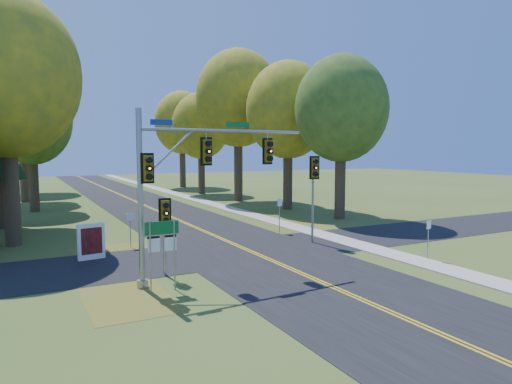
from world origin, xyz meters
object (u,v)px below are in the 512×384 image
traffic_mast (187,172)px  route_sign_cluster (162,241)px  info_kiosk (91,242)px  east_signal_pole (314,177)px

traffic_mast → route_sign_cluster: (-1.33, -0.89, -2.56)m
route_sign_cluster → info_kiosk: 6.87m
route_sign_cluster → info_kiosk: bearing=106.4°
east_signal_pole → route_sign_cluster: bearing=-137.7°
traffic_mast → info_kiosk: (-3.03, 5.68, -3.62)m
traffic_mast → route_sign_cluster: 3.02m
traffic_mast → east_signal_pole: 9.78m
traffic_mast → east_signal_pole: traffic_mast is taller
traffic_mast → info_kiosk: size_ratio=4.28×
traffic_mast → east_signal_pole: bearing=20.1°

